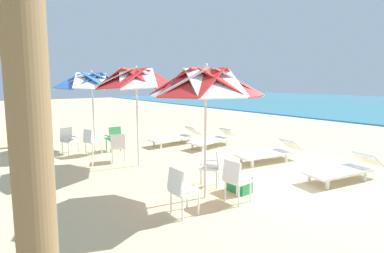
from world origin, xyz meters
TOP-DOWN VIEW (x-y plane):
  - ground_plane at (0.00, 0.00)m, footprint 80.00×80.00m
  - beach_umbrella_0 at (-0.36, -2.10)m, footprint 2.26×2.26m
  - plastic_chair_0 at (0.18, -1.77)m, footprint 0.46×0.49m
  - plastic_chair_1 at (-0.01, -2.93)m, footprint 0.44×0.47m
  - plastic_chair_2 at (-0.76, -1.53)m, footprint 0.63×0.63m
  - beach_umbrella_1 at (-3.25, -2.15)m, footprint 2.33×2.33m
  - plastic_chair_3 at (-3.96, -2.45)m, footprint 0.59×0.57m
  - beach_umbrella_2 at (-5.97, -2.48)m, footprint 2.49×2.49m
  - plastic_chair_4 at (-5.28, -2.81)m, footprint 0.56×0.58m
  - plastic_chair_5 at (-5.35, -2.02)m, footprint 0.48×0.46m
  - plastic_chair_6 at (-5.93, -3.35)m, footprint 0.58×0.56m
  - sun_lounger_0 at (0.87, 1.23)m, footprint 1.07×2.23m
  - sun_lounger_1 at (-1.26, 1.17)m, footprint 1.02×2.22m
  - sun_lounger_2 at (-3.78, 1.18)m, footprint 0.85×2.20m
  - sun_lounger_3 at (-4.97, 0.31)m, footprint 0.65×2.15m
  - palm_tree_0 at (1.06, -5.32)m, footprint 3.16×2.82m
  - palm_tree_1 at (-8.03, -4.64)m, footprint 3.41×2.88m
  - cooler_box at (-0.16, -1.30)m, footprint 0.50×0.34m

SIDE VIEW (x-z plane):
  - ground_plane at x=0.00m, z-range 0.00..0.00m
  - cooler_box at x=-0.16m, z-range 0.00..0.40m
  - sun_lounger_0 at x=0.87m, z-range -0.03..0.59m
  - sun_lounger_1 at x=-1.26m, z-range -0.03..0.59m
  - sun_lounger_2 at x=-3.78m, z-range -0.03..0.59m
  - sun_lounger_3 at x=-4.97m, z-range -0.03..0.59m
  - plastic_chair_0 at x=0.18m, z-range 0.06..0.93m
  - plastic_chair_1 at x=-0.01m, z-range 0.06..0.93m
  - plastic_chair_2 at x=-0.76m, z-range 0.06..0.93m
  - plastic_chair_3 at x=-3.96m, z-range 0.06..0.93m
  - plastic_chair_4 at x=-5.28m, z-range 0.06..0.93m
  - plastic_chair_5 at x=-5.35m, z-range 0.06..0.93m
  - plastic_chair_6 at x=-5.93m, z-range 0.06..0.93m
  - beach_umbrella_0 at x=-0.36m, z-range 0.97..3.69m
  - beach_umbrella_2 at x=-5.97m, z-range 1.00..3.76m
  - beach_umbrella_1 at x=-3.25m, z-range 1.02..3.83m
  - palm_tree_0 at x=1.06m, z-range 0.45..4.87m
  - palm_tree_1 at x=-8.03m, z-range 0.59..5.29m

